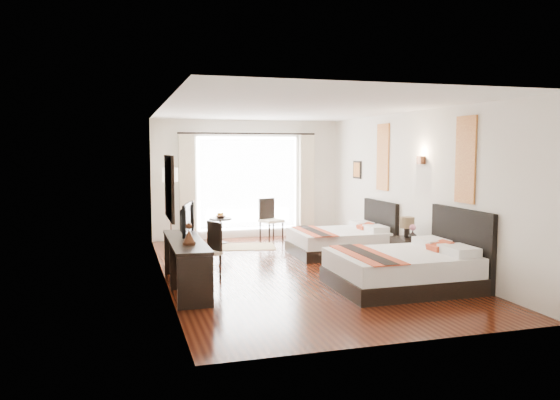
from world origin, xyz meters
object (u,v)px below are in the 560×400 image
object	(u,v)px
bed_near	(407,268)
console_desk	(186,264)
side_table	(221,231)
floor_lamp	(170,180)
vase	(413,237)
desk_chair	(206,262)
window_chair	(271,227)
table_lamp	(407,224)
fruit_bowl	(221,217)
television	(183,219)
bed_far	(342,240)
nightstand	(408,253)

from	to	relation	value
bed_near	console_desk	size ratio (longest dim) A/B	0.96
side_table	floor_lamp	bearing A→B (deg)	172.45
vase	desk_chair	xyz separation A→B (m)	(-3.60, 0.30, -0.29)
floor_lamp	window_chair	distance (m)	2.57
table_lamp	fruit_bowl	world-z (taller)	table_lamp
bed_near	window_chair	distance (m)	4.94
bed_near	table_lamp	xyz separation A→B (m)	(0.72, 1.29, 0.47)
table_lamp	television	xyz separation A→B (m)	(-3.94, 0.12, 0.23)
console_desk	fruit_bowl	distance (m)	4.00
bed_far	window_chair	bearing A→B (deg)	113.69
bed_far	table_lamp	xyz separation A→B (m)	(0.61, -1.48, 0.50)
nightstand	table_lamp	xyz separation A→B (m)	(-0.01, 0.05, 0.51)
bed_far	television	xyz separation A→B (m)	(-3.33, -1.36, 0.73)
bed_near	vase	world-z (taller)	bed_near
vase	side_table	distance (m)	4.52
vase	bed_near	bearing A→B (deg)	-123.40
console_desk	television	xyz separation A→B (m)	(0.02, 0.55, 0.63)
nightstand	console_desk	distance (m)	3.99
side_table	fruit_bowl	xyz separation A→B (m)	(0.00, -0.00, 0.32)
bed_near	television	bearing A→B (deg)	156.27
bed_near	desk_chair	bearing A→B (deg)	153.58
nightstand	fruit_bowl	size ratio (longest dim) A/B	2.53
nightstand	television	bearing A→B (deg)	177.43
television	window_chair	world-z (taller)	television
console_desk	floor_lamp	bearing A→B (deg)	88.15
bed_near	side_table	world-z (taller)	bed_near
vase	window_chair	distance (m)	4.07
floor_lamp	fruit_bowl	distance (m)	1.38
bed_far	bed_near	bearing A→B (deg)	-92.24
desk_chair	side_table	distance (m)	3.36
table_lamp	fruit_bowl	xyz separation A→B (m)	(-2.75, 3.38, -0.17)
fruit_bowl	console_desk	bearing A→B (deg)	-107.61
vase	floor_lamp	world-z (taller)	floor_lamp
console_desk	nightstand	bearing A→B (deg)	5.36
fruit_bowl	side_table	bearing A→B (deg)	140.87
bed_near	nightstand	xyz separation A→B (m)	(0.73, 1.24, -0.04)
fruit_bowl	window_chair	world-z (taller)	window_chair
desk_chair	fruit_bowl	bearing A→B (deg)	-125.96
table_lamp	console_desk	xyz separation A→B (m)	(-3.96, -0.43, -0.40)
television	side_table	size ratio (longest dim) A/B	1.51
floor_lamp	table_lamp	bearing A→B (deg)	-42.61
desk_chair	nightstand	bearing A→B (deg)	155.41
nightstand	side_table	xyz separation A→B (m)	(-2.77, 3.44, 0.02)
bed_far	table_lamp	bearing A→B (deg)	-67.53
bed_near	vase	bearing A→B (deg)	56.60
side_table	window_chair	size ratio (longest dim) A/B	0.60
nightstand	table_lamp	bearing A→B (deg)	101.18
console_desk	side_table	xyz separation A→B (m)	(1.21, 3.81, -0.09)
table_lamp	television	world-z (taller)	television
bed_far	window_chair	size ratio (longest dim) A/B	1.96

